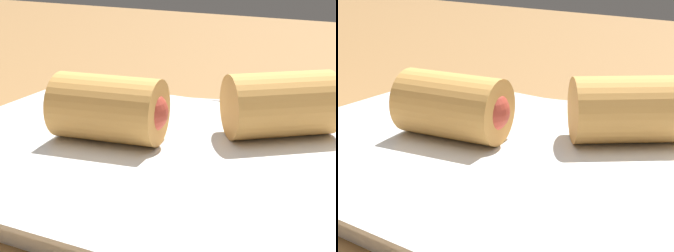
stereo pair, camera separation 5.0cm
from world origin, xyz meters
TOP-DOWN VIEW (x-y plane):
  - table_surface at (0.00, 0.00)cm, footprint 180.00×140.00cm
  - serving_plate at (-2.00, 2.68)cm, footprint 34.51×24.86cm
  - roll_front_left at (2.33, 2.35)cm, footprint 8.60×5.71cm
  - roll_front_right at (-7.90, -4.14)cm, footprint 8.77×8.27cm
  - spoon at (-3.19, -14.62)cm, footprint 18.03×6.23cm

SIDE VIEW (x-z plane):
  - table_surface at x=0.00cm, z-range 0.00..2.00cm
  - spoon at x=-3.19cm, z-range 1.94..3.27cm
  - serving_plate at x=-2.00cm, z-range 2.01..3.51cm
  - roll_front_left at x=2.33cm, z-range 3.50..8.12cm
  - roll_front_right at x=-7.90cm, z-range 3.50..8.12cm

